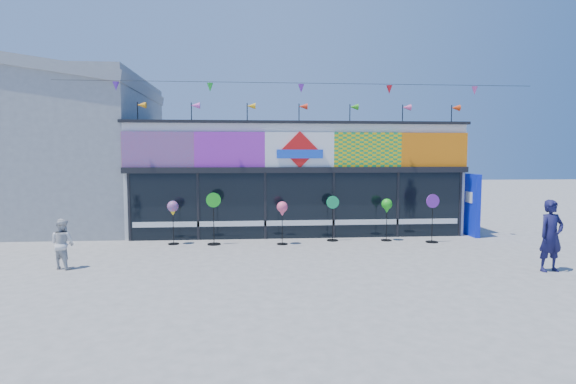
{
  "coord_description": "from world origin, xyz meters",
  "views": [
    {
      "loc": [
        -1.67,
        -12.06,
        2.89
      ],
      "look_at": [
        -0.52,
        2.0,
        1.75
      ],
      "focal_mm": 28.0,
      "sensor_mm": 36.0,
      "label": 1
    }
  ],
  "objects": [
    {
      "name": "neighbour_building",
      "position": [
        -10.0,
        7.0,
        3.2
      ],
      "size": [
        8.18,
        7.2,
        6.87
      ],
      "color": "#95979A",
      "rests_on": "ground"
    },
    {
      "name": "ground",
      "position": [
        0.0,
        0.0,
        0.0
      ],
      "size": [
        80.0,
        80.0,
        0.0
      ],
      "primitive_type": "plane",
      "color": "slate",
      "rests_on": "ground"
    },
    {
      "name": "blue_sign",
      "position": [
        6.24,
        3.46,
        1.12
      ],
      "size": [
        0.21,
        1.12,
        2.24
      ],
      "rotation": [
        0.0,
        0.0,
        -0.02
      ],
      "color": "#0D22CD",
      "rests_on": "ground"
    },
    {
      "name": "spinner_2",
      "position": [
        -0.68,
        2.38,
        1.13
      ],
      "size": [
        0.36,
        0.36,
        1.41
      ],
      "color": "black",
      "rests_on": "ground"
    },
    {
      "name": "adult_man",
      "position": [
        5.77,
        -1.59,
        0.9
      ],
      "size": [
        0.71,
        0.52,
        1.8
      ],
      "primitive_type": "imported",
      "rotation": [
        0.0,
        0.0,
        0.14
      ],
      "color": "#13133D",
      "rests_on": "ground"
    },
    {
      "name": "spinner_4",
      "position": [
        2.9,
        2.73,
        1.15
      ],
      "size": [
        0.36,
        0.36,
        1.44
      ],
      "color": "black",
      "rests_on": "ground"
    },
    {
      "name": "kite_shop",
      "position": [
        0.0,
        5.94,
        2.05
      ],
      "size": [
        16.0,
        5.7,
        5.31
      ],
      "color": "white",
      "rests_on": "ground"
    },
    {
      "name": "spinner_3",
      "position": [
        1.07,
        2.86,
        0.81
      ],
      "size": [
        0.43,
        0.39,
        1.53
      ],
      "color": "black",
      "rests_on": "ground"
    },
    {
      "name": "spinner_0",
      "position": [
        -4.22,
        2.69,
        1.14
      ],
      "size": [
        0.36,
        0.36,
        1.43
      ],
      "color": "black",
      "rests_on": "ground"
    },
    {
      "name": "child",
      "position": [
        -6.5,
        -0.3,
        0.64
      ],
      "size": [
        0.72,
        0.58,
        1.29
      ],
      "primitive_type": "imported",
      "rotation": [
        0.0,
        0.0,
        2.73
      ],
      "color": "silver",
      "rests_on": "ground"
    },
    {
      "name": "spinner_5",
      "position": [
        4.33,
        2.31,
        0.85
      ],
      "size": [
        0.45,
        0.41,
        1.61
      ],
      "color": "black",
      "rests_on": "ground"
    },
    {
      "name": "spinner_1",
      "position": [
        -2.9,
        2.52,
        0.9
      ],
      "size": [
        0.48,
        0.43,
        1.7
      ],
      "color": "black",
      "rests_on": "ground"
    }
  ]
}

